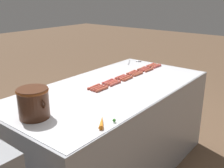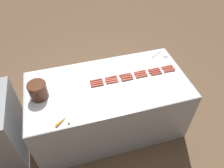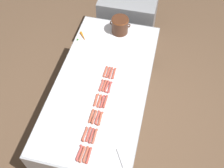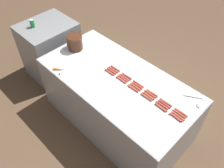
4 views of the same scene
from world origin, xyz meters
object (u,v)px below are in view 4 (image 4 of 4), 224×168
at_px(hot_dog_17, 113,70).
at_px(hot_dog_22, 127,76).
at_px(hot_dog_1, 161,107).
at_px(bean_pot, 75,42).
at_px(hot_dog_9, 135,87).
at_px(hot_dog_4, 121,80).
at_px(back_cabinet, 51,50).
at_px(soda_can, 32,23).
at_px(hot_dog_19, 166,102).
at_px(hot_dog_20, 152,93).
at_px(serving_spoon, 197,103).
at_px(carrot, 60,69).
at_px(hot_dog_16, 124,77).
at_px(hot_dog_14, 150,94).
at_px(hot_dog_7, 162,105).
at_px(hot_dog_11, 111,71).
at_px(hot_dog_12, 179,114).
at_px(hot_dog_0, 176,117).
at_px(hot_dog_8, 148,96).
at_px(hot_dog_3, 133,88).
at_px(hot_dog_18, 181,112).
at_px(hot_dog_23, 115,68).
at_px(hot_dog_2, 146,97).
at_px(hot_dog_5, 110,72).
at_px(hot_dog_6, 178,116).
at_px(hot_dog_15, 137,86).
at_px(hot_dog_21, 138,84).
at_px(hot_dog_10, 123,78).
at_px(hot_dog_13, 164,104).

bearing_deg(hot_dog_17, hot_dog_22, -79.85).
bearing_deg(hot_dog_1, bean_pot, 89.57).
bearing_deg(hot_dog_9, hot_dog_4, 99.14).
distance_m(back_cabinet, soda_can, 0.57).
relative_size(hot_dog_19, bean_pot, 0.62).
xyz_separation_m(hot_dog_20, serving_spoon, (0.24, -0.44, -0.00)).
bearing_deg(carrot, hot_dog_16, -54.56).
distance_m(serving_spoon, soda_can, 2.59).
bearing_deg(serving_spoon, hot_dog_14, 121.47).
bearing_deg(hot_dog_9, hot_dog_16, 82.19).
bearing_deg(hot_dog_7, hot_dog_11, 90.16).
height_order(hot_dog_12, hot_dog_16, same).
height_order(hot_dog_0, hot_dog_22, same).
height_order(hot_dog_4, hot_dog_8, same).
xyz_separation_m(hot_dog_17, carrot, (-0.48, 0.49, 0.00)).
bearing_deg(hot_dog_16, hot_dog_3, -107.58).
relative_size(hot_dog_3, hot_dog_14, 1.00).
xyz_separation_m(hot_dog_18, hot_dog_23, (0.00, 0.99, 0.00)).
bearing_deg(hot_dog_16, hot_dog_19, -86.92).
bearing_deg(hot_dog_4, back_cabinet, 90.29).
bearing_deg(carrot, hot_dog_19, -68.06).
height_order(hot_dog_0, serving_spoon, hot_dog_0).
bearing_deg(hot_dog_14, hot_dog_2, 178.74).
height_order(hot_dog_12, hot_dog_19, same).
distance_m(hot_dog_5, hot_dog_7, 0.79).
relative_size(hot_dog_4, hot_dog_7, 1.00).
relative_size(hot_dog_4, soda_can, 1.33).
distance_m(hot_dog_6, hot_dog_23, 1.00).
bearing_deg(hot_dog_15, hot_dog_11, 95.13).
height_order(hot_dog_16, hot_dog_23, same).
height_order(hot_dog_14, hot_dog_22, same).
relative_size(hot_dog_21, serving_spoon, 0.67).
bearing_deg(hot_dog_3, hot_dog_10, 80.25).
height_order(hot_dog_7, hot_dog_23, same).
xyz_separation_m(hot_dog_3, hot_dog_4, (0.00, 0.20, 0.00)).
bearing_deg(hot_dog_10, hot_dog_22, -6.42).
bearing_deg(back_cabinet, hot_dog_1, -89.87).
height_order(hot_dog_8, hot_dog_19, same).
bearing_deg(soda_can, hot_dog_13, -84.27).
bearing_deg(hot_dog_3, hot_dog_22, 63.04).
bearing_deg(hot_dog_12, hot_dog_8, 94.95).
relative_size(hot_dog_9, hot_dog_19, 1.00).
distance_m(hot_dog_1, hot_dog_13, 0.07).
distance_m(hot_dog_11, hot_dog_13, 0.80).
xyz_separation_m(hot_dog_17, serving_spoon, (0.28, -1.04, -0.00)).
relative_size(bean_pot, carrot, 1.74).
height_order(hot_dog_10, hot_dog_20, same).
bearing_deg(hot_dog_21, hot_dog_5, 103.84).
bearing_deg(carrot, hot_dog_2, -68.54).
height_order(hot_dog_21, serving_spoon, hot_dog_21).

